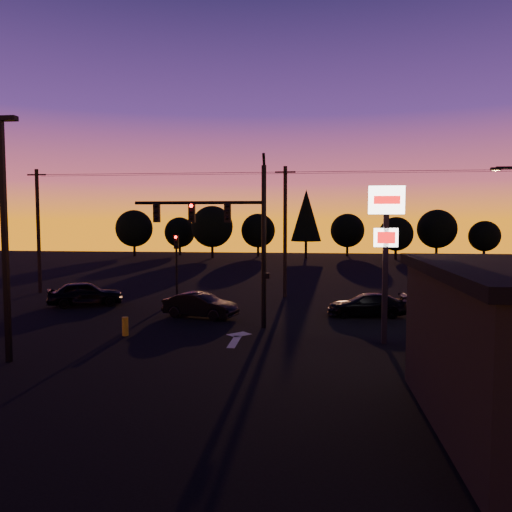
{
  "coord_description": "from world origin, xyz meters",
  "views": [
    {
      "loc": [
        3.86,
        -20.35,
        5.38
      ],
      "look_at": [
        1.0,
        5.0,
        3.5
      ],
      "focal_mm": 35.0,
      "sensor_mm": 36.0,
      "label": 1
    }
  ],
  "objects": [
    {
      "name": "power_wires",
      "position": [
        2.0,
        14.0,
        8.57
      ],
      "size": [
        36.0,
        1.22,
        0.07
      ],
      "color": "black",
      "rests_on": "ground"
    },
    {
      "name": "tree_2",
      "position": [
        -10.0,
        48.0,
        4.37
      ],
      "size": [
        5.77,
        5.78,
        7.26
      ],
      "color": "black",
      "rests_on": "ground"
    },
    {
      "name": "tree_6",
      "position": [
        15.0,
        48.0,
        3.43
      ],
      "size": [
        4.54,
        4.54,
        5.71
      ],
      "color": "black",
      "rests_on": "ground"
    },
    {
      "name": "tree_4",
      "position": [
        3.0,
        49.0,
        5.93
      ],
      "size": [
        4.18,
        4.18,
        9.5
      ],
      "color": "black",
      "rests_on": "ground"
    },
    {
      "name": "parking_lot_light",
      "position": [
        -7.5,
        -3.0,
        5.27
      ],
      "size": [
        1.25,
        0.3,
        9.14
      ],
      "color": "black",
      "rests_on": "ground"
    },
    {
      "name": "utility_pole_1",
      "position": [
        2.0,
        14.0,
        4.59
      ],
      "size": [
        1.4,
        0.26,
        9.0
      ],
      "color": "black",
      "rests_on": "ground"
    },
    {
      "name": "tree_8",
      "position": [
        27.0,
        50.0,
        3.12
      ],
      "size": [
        4.12,
        4.12,
        5.19
      ],
      "color": "black",
      "rests_on": "ground"
    },
    {
      "name": "bollard",
      "position": [
        -4.72,
        1.59,
        0.43
      ],
      "size": [
        0.29,
        0.29,
        0.87
      ],
      "primitive_type": "cylinder",
      "color": "gold",
      "rests_on": "ground"
    },
    {
      "name": "car_left",
      "position": [
        -10.18,
        9.08,
        0.77
      ],
      "size": [
        4.84,
        3.48,
        1.53
      ],
      "primitive_type": "imported",
      "rotation": [
        0.0,
        0.0,
        1.99
      ],
      "color": "black",
      "rests_on": "ground"
    },
    {
      "name": "car_mid",
      "position": [
        -2.22,
        6.23,
        0.68
      ],
      "size": [
        4.36,
        2.52,
        1.36
      ],
      "primitive_type": "imported",
      "rotation": [
        0.0,
        0.0,
        1.29
      ],
      "color": "black",
      "rests_on": "ground"
    },
    {
      "name": "car_right",
      "position": [
        6.91,
        7.61,
        0.63
      ],
      "size": [
        4.43,
        1.96,
        1.26
      ],
      "primitive_type": "imported",
      "rotation": [
        0.0,
        0.0,
        -1.53
      ],
      "color": "black",
      "rests_on": "ground"
    },
    {
      "name": "tree_5",
      "position": [
        9.0,
        54.0,
        3.75
      ],
      "size": [
        4.95,
        4.95,
        6.22
      ],
      "color": "black",
      "rests_on": "ground"
    },
    {
      "name": "tree_7",
      "position": [
        21.0,
        51.0,
        4.06
      ],
      "size": [
        5.36,
        5.36,
        6.74
      ],
      "color": "black",
      "rests_on": "ground"
    },
    {
      "name": "tree_0",
      "position": [
        -22.0,
        50.0,
        4.06
      ],
      "size": [
        5.36,
        5.36,
        6.74
      ],
      "color": "black",
      "rests_on": "ground"
    },
    {
      "name": "suv_parked",
      "position": [
        9.39,
        -1.39,
        0.76
      ],
      "size": [
        2.57,
        5.52,
        1.53
      ],
      "primitive_type": "imported",
      "rotation": [
        0.0,
        0.0,
        0.01
      ],
      "color": "black",
      "rests_on": "ground"
    },
    {
      "name": "ground",
      "position": [
        0.0,
        0.0,
        0.0
      ],
      "size": [
        120.0,
        120.0,
        0.0
      ],
      "primitive_type": "plane",
      "color": "black",
      "rests_on": "ground"
    },
    {
      "name": "traffic_signal_mast",
      "position": [
        -0.1,
        3.99,
        4.94
      ],
      "size": [
        6.79,
        0.52,
        8.58
      ],
      "color": "black",
      "rests_on": "ground"
    },
    {
      "name": "pylon_sign",
      "position": [
        7.0,
        1.5,
        4.91
      ],
      "size": [
        1.5,
        0.28,
        6.8
      ],
      "color": "black",
      "rests_on": "ground"
    },
    {
      "name": "tree_3",
      "position": [
        -4.0,
        52.0,
        3.75
      ],
      "size": [
        4.95,
        4.95,
        6.22
      ],
      "color": "black",
      "rests_on": "ground"
    },
    {
      "name": "lane_arrow",
      "position": [
        0.5,
        1.67,
        0.01
      ],
      "size": [
        1.2,
        3.1,
        0.01
      ],
      "color": "beige",
      "rests_on": "ground"
    },
    {
      "name": "secondary_signal",
      "position": [
        -5.0,
        11.49,
        2.86
      ],
      "size": [
        0.3,
        0.31,
        4.35
      ],
      "color": "black",
      "rests_on": "ground"
    },
    {
      "name": "utility_pole_0",
      "position": [
        -16.0,
        14.0,
        4.59
      ],
      "size": [
        1.4,
        0.26,
        9.0
      ],
      "color": "black",
      "rests_on": "ground"
    },
    {
      "name": "tree_1",
      "position": [
        -16.0,
        53.0,
        3.43
      ],
      "size": [
        4.54,
        4.54,
        5.71
      ],
      "color": "black",
      "rests_on": "ground"
    }
  ]
}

